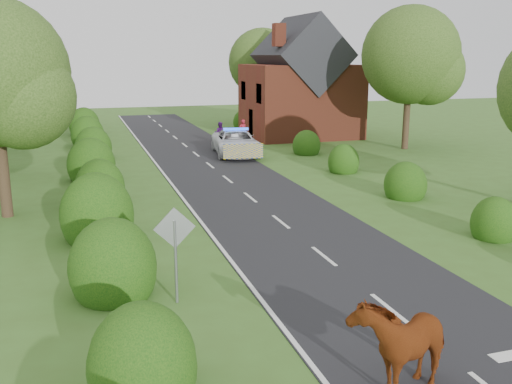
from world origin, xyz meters
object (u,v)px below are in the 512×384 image
object	(u,v)px
pedestrian_red	(243,131)
pedestrian_purple	(220,133)
cow	(400,347)
police_van	(236,143)
road_sign	(175,241)

from	to	relation	value
pedestrian_red	pedestrian_purple	xyz separation A→B (m)	(-1.84, -0.48, -0.03)
pedestrian_red	pedestrian_purple	distance (m)	1.90
cow	police_van	bearing A→B (deg)	149.50
police_van	pedestrian_red	distance (m)	5.66
cow	road_sign	bearing A→B (deg)	-167.69
pedestrian_red	pedestrian_purple	world-z (taller)	pedestrian_red
police_van	pedestrian_purple	size ratio (longest dim) A/B	3.79
pedestrian_purple	pedestrian_red	bearing A→B (deg)	-141.62
pedestrian_purple	road_sign	bearing A→B (deg)	97.59
police_van	pedestrian_red	xyz separation A→B (m)	(1.99, 5.30, 0.03)
road_sign	cow	distance (m)	6.14
cow	pedestrian_purple	xyz separation A→B (m)	(4.12, 30.86, -0.01)
cow	pedestrian_red	xyz separation A→B (m)	(5.96, 31.33, 0.02)
police_van	pedestrian_red	bearing A→B (deg)	76.35
road_sign	police_van	size ratio (longest dim) A/B	0.42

